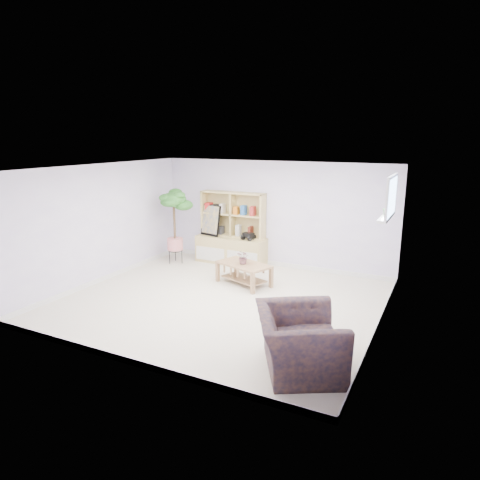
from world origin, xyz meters
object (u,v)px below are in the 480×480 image
at_px(storage_unit, 231,228).
at_px(floor_tree, 175,227).
at_px(armchair, 299,337).
at_px(coffee_table, 244,274).

xyz_separation_m(storage_unit, floor_tree, (-1.18, -0.58, 0.04)).
bearing_deg(storage_unit, armchair, -52.24).
relative_size(coffee_table, floor_tree, 0.62).
xyz_separation_m(storage_unit, coffee_table, (0.94, -1.24, -0.62)).
height_order(storage_unit, armchair, storage_unit).
bearing_deg(coffee_table, floor_tree, -177.57).
bearing_deg(floor_tree, armchair, -38.13).
xyz_separation_m(floor_tree, armchair, (4.16, -3.26, -0.43)).
relative_size(coffee_table, armchair, 0.91).
bearing_deg(coffee_table, armchair, -32.23).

